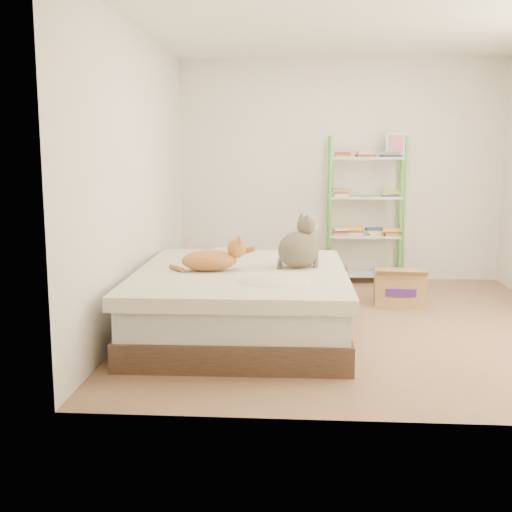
# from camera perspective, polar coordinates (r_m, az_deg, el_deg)

# --- Properties ---
(room) EXTENTS (3.81, 4.21, 2.61)m
(room) POSITION_cam_1_polar(r_m,az_deg,el_deg) (5.65, 8.64, 6.84)
(room) COLOR #926446
(room) RESTS_ON ground
(bed) EXTENTS (1.77, 2.20, 0.55)m
(bed) POSITION_cam_1_polar(r_m,az_deg,el_deg) (5.43, -1.28, -4.08)
(bed) COLOR brown
(bed) RESTS_ON ground
(orange_cat) EXTENTS (0.59, 0.38, 0.22)m
(orange_cat) POSITION_cam_1_polar(r_m,az_deg,el_deg) (5.31, -4.18, -0.16)
(orange_cat) COLOR orange
(orange_cat) RESTS_ON bed
(grey_cat) EXTENTS (0.50, 0.48, 0.45)m
(grey_cat) POSITION_cam_1_polar(r_m,az_deg,el_deg) (5.42, 3.80, 1.27)
(grey_cat) COLOR #766A51
(grey_cat) RESTS_ON bed
(shelf_unit) EXTENTS (0.88, 0.36, 1.74)m
(shelf_unit) POSITION_cam_1_polar(r_m,az_deg,el_deg) (7.57, 9.74, 3.93)
(shelf_unit) COLOR green
(shelf_unit) RESTS_ON ground
(cardboard_box) EXTENTS (0.52, 0.50, 0.40)m
(cardboard_box) POSITION_cam_1_polar(r_m,az_deg,el_deg) (6.61, 12.63, -2.77)
(cardboard_box) COLOR #A58A54
(cardboard_box) RESTS_ON ground
(white_bin) EXTENTS (0.41, 0.39, 0.38)m
(white_bin) POSITION_cam_1_polar(r_m,az_deg,el_deg) (7.64, -2.59, -0.75)
(white_bin) COLOR white
(white_bin) RESTS_ON ground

